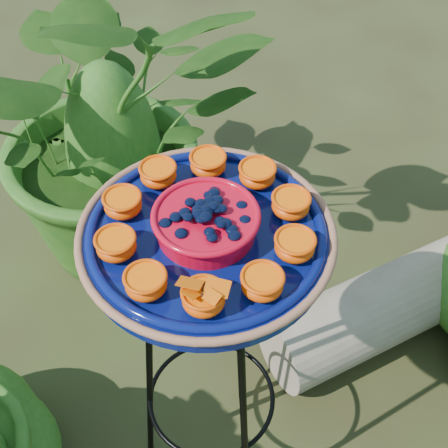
# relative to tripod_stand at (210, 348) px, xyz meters

# --- Properties ---
(ground_plane) EXTENTS (20.00, 20.00, 0.00)m
(ground_plane) POSITION_rel_tripod_stand_xyz_m (0.12, 0.06, -0.49)
(ground_plane) COLOR black
(ground_plane) RESTS_ON ground
(tripod_stand) EXTENTS (0.37, 0.37, 0.81)m
(tripod_stand) POSITION_rel_tripod_stand_xyz_m (0.00, 0.00, 0.00)
(tripod_stand) COLOR black
(tripod_stand) RESTS_ON ground
(feeder_dish) EXTENTS (0.51, 0.51, 0.10)m
(feeder_dish) POSITION_rel_tripod_stand_xyz_m (0.00, -0.00, 0.36)
(feeder_dish) COLOR #061050
(feeder_dish) RESTS_ON tripod_stand
(driftwood_log) EXTENTS (0.67, 0.60, 0.23)m
(driftwood_log) POSITION_rel_tripod_stand_xyz_m (0.40, 0.44, -0.38)
(driftwood_log) COLOR gray
(driftwood_log) RESTS_ON ground
(shrub_back_left) EXTENTS (1.09, 1.02, 0.99)m
(shrub_back_left) POSITION_rel_tripod_stand_xyz_m (-0.44, 0.68, 0.00)
(shrub_back_left) COLOR #225516
(shrub_back_left) RESTS_ON ground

